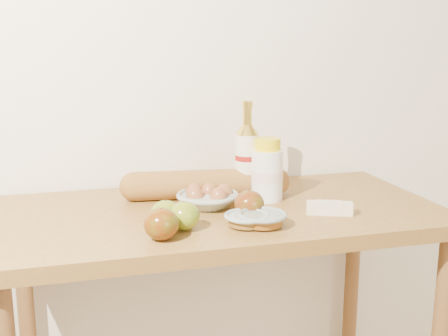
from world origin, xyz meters
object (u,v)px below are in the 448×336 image
Objects in this scene: bourbon_bottle at (247,158)px; egg_bowl at (208,198)px; table at (221,251)px; baguette at (206,184)px; cream_bottle at (267,172)px.

bourbon_bottle reaches higher than egg_bowl.
table is 5.31× the size of egg_bowl.
bourbon_bottle is at bearing 30.11° from egg_bowl.
baguette is (-0.01, 0.12, 0.17)m from table.
cream_bottle is at bearing 18.31° from table.
baguette is at bearing 160.63° from cream_bottle.
baguette is (-0.16, 0.07, -0.04)m from cream_bottle.
table is at bearing -76.40° from baguette.
cream_bottle reaches higher than egg_bowl.
cream_bottle is (0.15, 0.05, 0.21)m from table.
cream_bottle reaches higher than baguette.
bourbon_bottle is 0.08m from cream_bottle.
table is 6.69× the size of cream_bottle.
bourbon_bottle reaches higher than baguette.
bourbon_bottle is at bearing 2.08° from baguette.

